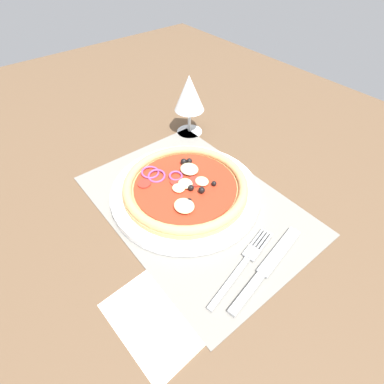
{
  "coord_description": "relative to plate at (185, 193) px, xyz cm",
  "views": [
    {
      "loc": [
        31.36,
        -26.01,
        43.55
      ],
      "look_at": [
        -0.89,
        0.0,
        2.79
      ],
      "focal_mm": 28.33,
      "sensor_mm": 36.0,
      "label": 1
    }
  ],
  "objects": [
    {
      "name": "ground_plane",
      "position": [
        2.95,
        0.18,
        -2.3
      ],
      "size": [
        190.0,
        140.0,
        2.4
      ],
      "primitive_type": "cube",
      "color": "brown"
    },
    {
      "name": "placemat",
      "position": [
        2.95,
        0.18,
        -0.9
      ],
      "size": [
        44.42,
        30.8,
        0.4
      ],
      "primitive_type": "cube",
      "color": "slate",
      "rests_on": "ground_plane"
    },
    {
      "name": "plate",
      "position": [
        0.0,
        0.0,
        0.0
      ],
      "size": [
        29.56,
        29.56,
        1.39
      ],
      "primitive_type": "cylinder",
      "color": "white",
      "rests_on": "placemat"
    },
    {
      "name": "pizza",
      "position": [
        -0.03,
        -0.01,
        1.78
      ],
      "size": [
        24.58,
        24.58,
        2.65
      ],
      "color": "tan",
      "rests_on": "plate"
    },
    {
      "name": "fork",
      "position": [
        18.54,
        -2.03,
        -0.48
      ],
      "size": [
        5.68,
        17.85,
        0.44
      ],
      "rotation": [
        0.0,
        0.0,
        1.81
      ],
      "color": "#B2B5BA",
      "rests_on": "placemat"
    },
    {
      "name": "knife",
      "position": [
        21.44,
        0.26,
        -0.44
      ],
      "size": [
        5.32,
        19.96,
        0.62
      ],
      "rotation": [
        0.0,
        0.0,
        1.76
      ],
      "color": "#B2B5BA",
      "rests_on": "placemat"
    },
    {
      "name": "wine_glass",
      "position": [
        -17.75,
        15.32,
        9.07
      ],
      "size": [
        7.2,
        7.2,
        14.9
      ],
      "color": "silver",
      "rests_on": "ground_plane"
    },
    {
      "name": "napkin",
      "position": [
        16.82,
        -17.14,
        -0.92
      ],
      "size": [
        15.35,
        13.96,
        0.36
      ],
      "primitive_type": "cube",
      "rotation": [
        0.0,
        0.0,
        0.05
      ],
      "color": "silver",
      "rests_on": "ground_plane"
    }
  ]
}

